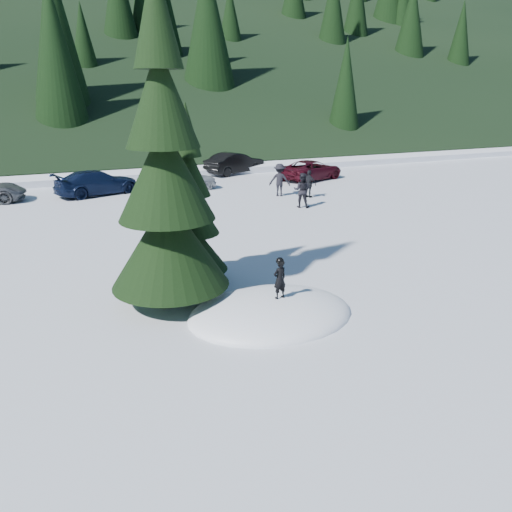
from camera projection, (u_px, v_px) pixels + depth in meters
name	position (u px, v px, depth m)	size (l,w,h in m)	color
ground	(271.00, 315.00, 13.22)	(200.00, 200.00, 0.00)	white
snow_mound	(271.00, 315.00, 13.22)	(4.48, 3.52, 0.96)	white
forest_hillside	(70.00, 27.00, 56.31)	(200.00, 60.00, 25.00)	black
spruce_tall	(166.00, 185.00, 12.91)	(3.20, 3.20, 8.60)	black
spruce_short	(190.00, 215.00, 14.89)	(2.20, 2.20, 5.37)	black
child_skier	(280.00, 279.00, 12.91)	(0.38, 0.25, 1.05)	black
adult_0	(302.00, 190.00, 25.12)	(0.85, 0.66, 1.74)	black
adult_1	(309.00, 184.00, 27.43)	(0.89, 0.37, 1.51)	black
adult_2	(280.00, 180.00, 27.82)	(1.17, 0.67, 1.81)	black
car_3	(97.00, 183.00, 28.27)	(1.93, 4.74, 1.37)	#0E1732
car_4	(183.00, 179.00, 29.45)	(1.57, 3.89, 1.33)	#9DA1A6
car_5	(235.00, 163.00, 35.32)	(1.59, 4.57, 1.51)	black
car_6	(311.00, 170.00, 33.02)	(2.14, 4.65, 1.29)	#3B0A15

